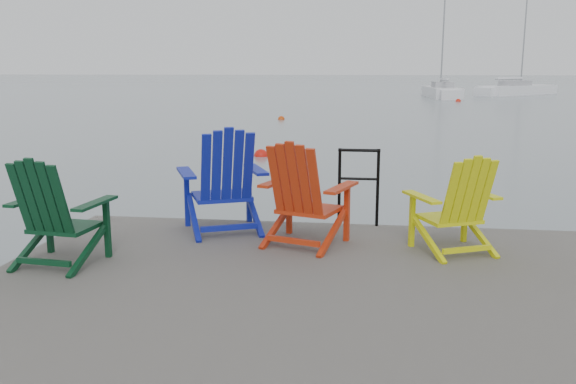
# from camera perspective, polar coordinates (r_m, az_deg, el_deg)

# --- Properties ---
(ground) EXTENTS (400.00, 400.00, 0.00)m
(ground) POSITION_cam_1_polar(r_m,az_deg,el_deg) (5.05, 2.89, -15.57)
(ground) COLOR slate
(ground) RESTS_ON ground
(dock) EXTENTS (6.00, 5.00, 1.40)m
(dock) POSITION_cam_1_polar(r_m,az_deg,el_deg) (4.91, 2.94, -11.95)
(dock) COLOR #2D2A28
(dock) RESTS_ON ground
(handrail) EXTENTS (0.48, 0.04, 0.90)m
(handrail) POSITION_cam_1_polar(r_m,az_deg,el_deg) (7.05, 6.62, 1.17)
(handrail) COLOR black
(handrail) RESTS_ON dock
(chair_green) EXTENTS (0.87, 0.81, 1.02)m
(chair_green) POSITION_cam_1_polar(r_m,az_deg,el_deg) (5.97, -20.94, -1.72)
(chair_green) COLOR black
(chair_green) RESTS_ON dock
(chair_blue) EXTENTS (1.13, 1.09, 1.16)m
(chair_blue) POSITION_cam_1_polar(r_m,az_deg,el_deg) (6.74, -6.02, 1.09)
(chair_blue) COLOR #0E1991
(chair_blue) RESTS_ON dock
(chair_red) EXTENTS (1.02, 0.98, 1.08)m
(chair_red) POSITION_cam_1_polar(r_m,az_deg,el_deg) (6.20, 1.48, -0.17)
(chair_red) COLOR #B0280C
(chair_red) RESTS_ON dock
(chair_yellow) EXTENTS (0.96, 0.92, 0.98)m
(chair_yellow) POSITION_cam_1_polar(r_m,az_deg,el_deg) (6.18, 15.53, -1.10)
(chair_yellow) COLOR #CDD10B
(chair_yellow) RESTS_ON dock
(sailboat_near) EXTENTS (2.43, 7.86, 10.80)m
(sailboat_near) POSITION_cam_1_polar(r_m,az_deg,el_deg) (50.47, 14.14, 8.99)
(sailboat_near) COLOR silver
(sailboat_near) RESTS_ON ground
(sailboat_mid) EXTENTS (7.99, 8.06, 12.36)m
(sailboat_mid) POSITION_cam_1_polar(r_m,az_deg,el_deg) (57.32, 20.65, 8.87)
(sailboat_mid) COLOR white
(sailboat_mid) RESTS_ON ground
(buoy_a) EXTENTS (0.38, 0.38, 0.38)m
(buoy_a) POSITION_cam_1_polar(r_m,az_deg,el_deg) (16.22, -2.54, 3.37)
(buoy_a) COLOR red
(buoy_a) RESTS_ON ground
(buoy_b) EXTENTS (0.32, 0.32, 0.32)m
(buoy_b) POSITION_cam_1_polar(r_m,az_deg,el_deg) (27.86, -0.63, 6.80)
(buoy_b) COLOR #B93B0A
(buoy_b) RESTS_ON ground
(buoy_d) EXTENTS (0.39, 0.39, 0.39)m
(buoy_d) POSITION_cam_1_polar(r_m,az_deg,el_deg) (44.49, 15.64, 8.16)
(buoy_d) COLOR red
(buoy_d) RESTS_ON ground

